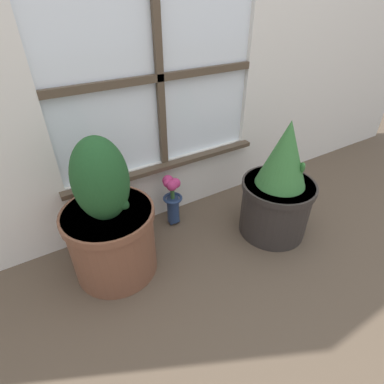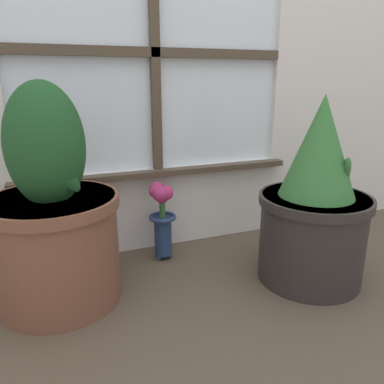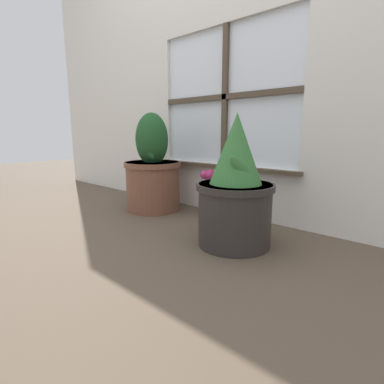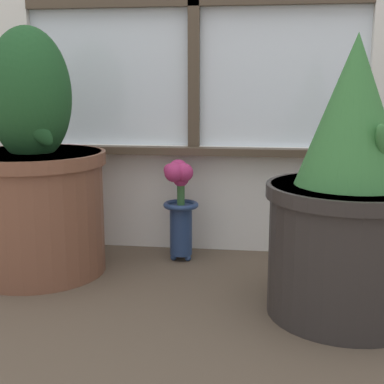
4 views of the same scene
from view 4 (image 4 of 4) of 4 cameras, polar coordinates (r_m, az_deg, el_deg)
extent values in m
plane|color=brown|center=(1.26, -3.50, -14.36)|extent=(10.00, 10.00, 0.00)
cube|color=silver|center=(1.79, 0.25, -0.52)|extent=(1.09, 0.05, 0.35)
cube|color=white|center=(1.78, 0.32, 19.66)|extent=(1.09, 0.02, 0.91)
cube|color=#4C3D2D|center=(1.76, 0.20, 19.79)|extent=(0.04, 0.02, 0.91)
cube|color=#4C3D2D|center=(1.76, 0.20, 19.79)|extent=(1.09, 0.02, 0.04)
cube|color=#4C3D2D|center=(1.72, 0.06, 4.40)|extent=(1.15, 0.06, 0.02)
cylinder|color=brown|center=(1.62, -16.25, -2.13)|extent=(0.39, 0.39, 0.36)
cylinder|color=brown|center=(1.59, -16.57, 3.47)|extent=(0.41, 0.41, 0.04)
cylinder|color=#38281E|center=(1.59, -16.60, 3.93)|extent=(0.36, 0.36, 0.01)
ellipsoid|color=#1E4C23|center=(1.58, -16.95, 9.85)|extent=(0.23, 0.23, 0.38)
ellipsoid|color=#1E4C23|center=(1.49, -16.69, 7.01)|extent=(0.14, 0.09, 0.15)
cylinder|color=#2D2826|center=(1.33, 16.09, -6.00)|extent=(0.36, 0.36, 0.32)
cylinder|color=#2D2826|center=(1.29, 16.44, 0.05)|extent=(0.39, 0.39, 0.03)
cylinder|color=#38281E|center=(1.29, 16.47, 0.52)|extent=(0.33, 0.33, 0.01)
cone|color=#387538|center=(1.27, 16.93, 8.33)|extent=(0.26, 0.26, 0.34)
sphere|color=navy|center=(1.73, -1.04, -6.60)|extent=(0.02, 0.02, 0.02)
sphere|color=navy|center=(1.70, -1.98, -6.97)|extent=(0.02, 0.02, 0.02)
sphere|color=navy|center=(1.69, -0.48, -7.04)|extent=(0.02, 0.02, 0.02)
cylinder|color=navy|center=(1.68, -1.18, -4.03)|extent=(0.07, 0.07, 0.16)
torus|color=navy|center=(1.66, -1.19, -1.39)|extent=(0.11, 0.11, 0.02)
cylinder|color=#386633|center=(1.65, -1.20, 0.09)|extent=(0.02, 0.02, 0.09)
sphere|color=#B22D66|center=(1.64, -1.20, 1.42)|extent=(0.05, 0.05, 0.05)
sphere|color=#B22D66|center=(1.67, -0.66, 1.97)|extent=(0.04, 0.04, 0.04)
sphere|color=#B22D66|center=(1.66, -1.48, 2.42)|extent=(0.06, 0.06, 0.06)
sphere|color=#B22D66|center=(1.64, -2.33, 2.36)|extent=(0.04, 0.04, 0.04)
sphere|color=#B22D66|center=(1.61, -1.94, 2.10)|extent=(0.06, 0.06, 0.06)
sphere|color=#B22D66|center=(1.62, -0.86, 2.09)|extent=(0.06, 0.06, 0.06)
camera|label=1|loc=(1.12, -66.47, 38.36)|focal=28.00mm
camera|label=2|loc=(0.71, -63.13, 18.27)|focal=35.00mm
camera|label=3|loc=(1.03, 95.65, -0.25)|focal=28.00mm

